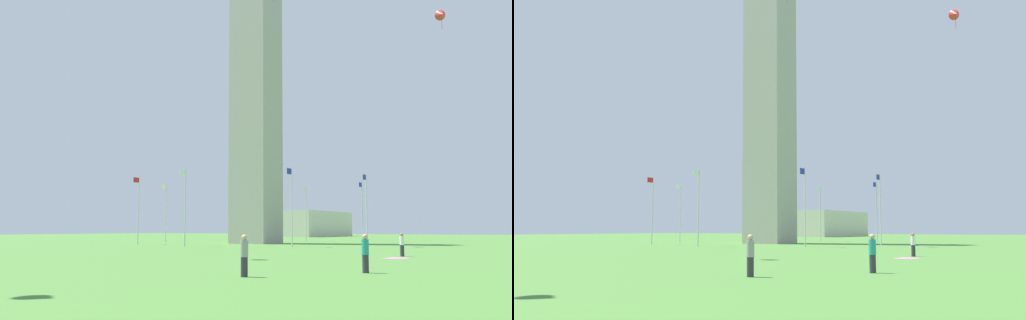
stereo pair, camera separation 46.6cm
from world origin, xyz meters
TOP-DOWN VIEW (x-y plane):
  - ground_plane at (0.00, 0.00)m, footprint 260.00×260.00m
  - obelisk_monument at (0.00, 0.00)m, footprint 5.35×5.35m
  - flagpole_n at (15.46, 0.00)m, footprint 1.12×0.14m
  - flagpole_ne at (10.95, 10.89)m, footprint 1.12×0.14m
  - flagpole_e at (0.06, 15.40)m, footprint 1.12×0.14m
  - flagpole_se at (-10.84, 10.89)m, footprint 1.12×0.14m
  - flagpole_s at (-15.35, 0.00)m, footprint 1.12×0.14m
  - flagpole_sw at (-10.84, -10.89)m, footprint 1.12×0.14m
  - flagpole_w at (0.06, -15.40)m, footprint 1.12×0.14m
  - flagpole_nw at (10.95, -10.89)m, footprint 1.12×0.14m
  - person_white_shirt at (25.30, 26.95)m, footprint 0.32×0.32m
  - person_teal_shirt at (41.06, 29.89)m, footprint 0.32×0.32m
  - person_gray_shirt at (45.60, 26.35)m, footprint 0.32×0.32m
  - kite_red_delta at (-2.09, 24.57)m, footprint 1.91×1.84m
  - distant_building at (-66.74, -25.28)m, footprint 27.25×15.89m
  - picnic_blanket_near_first_person at (28.10, 27.39)m, footprint 1.89×1.52m

SIDE VIEW (x-z plane):
  - ground_plane at x=0.00m, z-range 0.00..0.00m
  - picnic_blanket_near_first_person at x=28.10m, z-range 0.00..0.01m
  - person_white_shirt at x=25.30m, z-range -0.01..1.65m
  - person_gray_shirt at x=45.60m, z-range -0.01..1.71m
  - person_teal_shirt at x=41.06m, z-range -0.01..1.71m
  - distant_building at x=-66.74m, z-range 0.00..6.25m
  - flagpole_n at x=15.46m, z-range 0.39..8.93m
  - flagpole_ne at x=10.95m, z-range 0.39..8.93m
  - flagpole_e at x=0.06m, z-range 0.39..8.93m
  - flagpole_se at x=-10.84m, z-range 0.39..8.93m
  - flagpole_s at x=-15.35m, z-range 0.39..8.93m
  - flagpole_sw at x=-10.84m, z-range 0.39..8.93m
  - flagpole_w at x=0.06m, z-range 0.39..8.93m
  - flagpole_nw at x=10.95m, z-range 0.39..8.93m
  - obelisk_monument at x=0.00m, z-range 0.00..48.62m
  - kite_red_delta at x=-2.09m, z-range 26.11..28.68m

